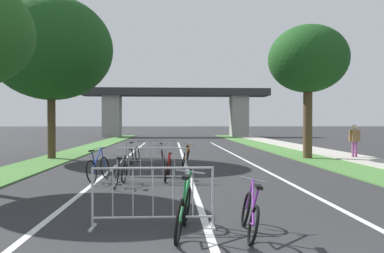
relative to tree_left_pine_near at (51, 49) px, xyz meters
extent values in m
cube|color=#477A38|center=(0.16, 5.45, -5.39)|extent=(2.05, 50.81, 0.05)
cube|color=#477A38|center=(12.79, 5.45, -5.39)|extent=(2.05, 50.81, 0.05)
cube|color=#ADA89E|center=(14.91, 5.45, -5.38)|extent=(2.19, 50.81, 0.08)
cube|color=silver|center=(6.47, -0.64, -5.41)|extent=(0.14, 29.39, 0.01)
cube|color=silver|center=(9.39, -0.64, -5.41)|extent=(0.14, 29.39, 0.01)
cube|color=silver|center=(3.56, -0.64, -5.41)|extent=(0.14, 29.39, 0.01)
cube|color=#2D2D30|center=(6.47, 26.65, 0.06)|extent=(22.84, 3.30, 0.88)
cube|color=gray|center=(-1.35, 26.65, -2.90)|extent=(2.07, 2.40, 5.04)
cube|color=gray|center=(14.30, 26.65, -2.90)|extent=(2.07, 2.40, 5.04)
cylinder|color=#4C3823|center=(0.00, 0.00, -3.82)|extent=(0.38, 0.38, 3.20)
ellipsoid|color=#194719|center=(0.00, 0.00, 0.01)|extent=(5.94, 5.94, 5.05)
cylinder|color=#4C3823|center=(12.59, -0.60, -3.68)|extent=(0.44, 0.44, 3.48)
ellipsoid|color=#194719|center=(12.59, -0.60, -0.48)|extent=(3.88, 3.88, 3.30)
cylinder|color=#ADADB2|center=(4.51, -11.86, -4.89)|extent=(0.04, 0.04, 1.05)
cube|color=#ADADB2|center=(4.51, -11.86, -5.40)|extent=(0.06, 0.44, 0.03)
cylinder|color=#ADADB2|center=(6.58, -11.87, -4.89)|extent=(0.04, 0.04, 1.05)
cube|color=#ADADB2|center=(6.58, -11.87, -5.40)|extent=(0.06, 0.44, 0.03)
cylinder|color=#ADADB2|center=(5.55, -11.87, -4.39)|extent=(2.07, 0.06, 0.04)
cylinder|color=#ADADB2|center=(5.55, -11.87, -5.24)|extent=(2.07, 0.06, 0.04)
cylinder|color=#ADADB2|center=(4.86, -11.86, -4.80)|extent=(0.02, 0.02, 0.87)
cylinder|color=#ADADB2|center=(5.20, -11.86, -4.80)|extent=(0.02, 0.02, 0.87)
cylinder|color=#ADADB2|center=(5.55, -11.87, -4.80)|extent=(0.02, 0.02, 0.87)
cylinder|color=#ADADB2|center=(5.89, -11.87, -4.80)|extent=(0.02, 0.02, 0.87)
cylinder|color=#ADADB2|center=(6.23, -11.87, -4.80)|extent=(0.02, 0.02, 0.87)
cylinder|color=#ADADB2|center=(4.24, -7.11, -4.89)|extent=(0.04, 0.04, 1.05)
cube|color=#ADADB2|center=(4.24, -7.11, -5.40)|extent=(0.08, 0.44, 0.03)
cylinder|color=#ADADB2|center=(6.31, -7.19, -4.89)|extent=(0.04, 0.04, 1.05)
cube|color=#ADADB2|center=(6.31, -7.19, -5.40)|extent=(0.08, 0.44, 0.03)
cylinder|color=#ADADB2|center=(5.27, -7.15, -4.39)|extent=(2.07, 0.12, 0.04)
cylinder|color=#ADADB2|center=(5.27, -7.15, -5.24)|extent=(2.07, 0.12, 0.04)
cylinder|color=#ADADB2|center=(4.58, -7.13, -4.80)|extent=(0.02, 0.02, 0.87)
cylinder|color=#ADADB2|center=(4.93, -7.14, -4.80)|extent=(0.02, 0.02, 0.87)
cylinder|color=#ADADB2|center=(5.27, -7.15, -4.80)|extent=(0.02, 0.02, 0.87)
cylinder|color=#ADADB2|center=(5.62, -7.17, -4.80)|extent=(0.02, 0.02, 0.87)
cylinder|color=#ADADB2|center=(5.96, -7.18, -4.80)|extent=(0.02, 0.02, 0.87)
cylinder|color=#ADADB2|center=(3.94, -2.47, -4.89)|extent=(0.04, 0.04, 1.05)
cube|color=#ADADB2|center=(3.94, -2.47, -5.40)|extent=(0.07, 0.44, 0.03)
cylinder|color=#ADADB2|center=(6.00, -2.41, -4.89)|extent=(0.04, 0.04, 1.05)
cube|color=#ADADB2|center=(6.00, -2.41, -5.40)|extent=(0.07, 0.44, 0.03)
cylinder|color=#ADADB2|center=(4.97, -2.44, -4.39)|extent=(2.07, 0.09, 0.04)
cylinder|color=#ADADB2|center=(4.97, -2.44, -5.24)|extent=(2.07, 0.09, 0.04)
cylinder|color=#ADADB2|center=(4.28, -2.46, -4.80)|extent=(0.02, 0.02, 0.87)
cylinder|color=#ADADB2|center=(4.62, -2.45, -4.80)|extent=(0.02, 0.02, 0.87)
cylinder|color=#ADADB2|center=(4.97, -2.44, -4.80)|extent=(0.02, 0.02, 0.87)
cylinder|color=#ADADB2|center=(5.31, -2.43, -4.80)|extent=(0.02, 0.02, 0.87)
cylinder|color=#ADADB2|center=(5.66, -2.42, -4.80)|extent=(0.02, 0.02, 0.87)
torus|color=black|center=(5.98, -12.79, -5.07)|extent=(0.23, 0.71, 0.70)
torus|color=black|center=(6.13, -11.79, -5.07)|extent=(0.23, 0.71, 0.70)
cylinder|color=#1E7238|center=(6.08, -12.32, -4.77)|extent=(0.26, 0.97, 0.64)
cylinder|color=#1E7238|center=(6.05, -12.51, -4.78)|extent=(0.11, 0.13, 0.69)
cylinder|color=#1E7238|center=(6.00, -12.63, -5.10)|extent=(0.07, 0.33, 0.08)
cylinder|color=#1E7238|center=(6.16, -11.82, -4.77)|extent=(0.10, 0.10, 0.61)
cube|color=black|center=(6.08, -12.55, -4.44)|extent=(0.14, 0.25, 0.06)
cylinder|color=#99999E|center=(6.19, -11.85, -4.46)|extent=(0.50, 0.10, 0.08)
torus|color=black|center=(5.79, -6.25, -5.10)|extent=(0.18, 0.65, 0.64)
torus|color=black|center=(5.71, -7.24, -5.10)|extent=(0.18, 0.65, 0.64)
cylinder|color=red|center=(5.79, -6.72, -4.80)|extent=(0.05, 0.97, 0.63)
cylinder|color=red|center=(5.80, -6.53, -4.86)|extent=(0.13, 0.11, 0.58)
cylinder|color=red|center=(5.77, -6.41, -5.12)|extent=(0.06, 0.32, 0.08)
cylinder|color=red|center=(5.76, -7.22, -4.80)|extent=(0.13, 0.09, 0.60)
cube|color=black|center=(5.84, -6.50, -4.58)|extent=(0.12, 0.25, 0.06)
cylinder|color=#99999E|center=(5.80, -7.20, -4.50)|extent=(0.44, 0.06, 0.09)
torus|color=black|center=(7.06, -12.88, -5.11)|extent=(0.23, 0.62, 0.60)
torus|color=black|center=(7.16, -11.89, -5.11)|extent=(0.23, 0.62, 0.60)
cylinder|color=#662884|center=(7.17, -12.42, -4.85)|extent=(0.25, 0.96, 0.56)
cylinder|color=#662884|center=(7.14, -12.60, -4.87)|extent=(0.16, 0.13, 0.58)
cylinder|color=#662884|center=(7.07, -12.72, -5.14)|extent=(0.05, 0.33, 0.07)
cylinder|color=#662884|center=(7.22, -11.92, -4.85)|extent=(0.15, 0.10, 0.53)
cube|color=black|center=(7.20, -12.65, -4.59)|extent=(0.13, 0.25, 0.07)
cylinder|color=#99999E|center=(7.27, -11.95, -4.59)|extent=(0.43, 0.07, 0.12)
torus|color=black|center=(4.12, -2.44, -5.07)|extent=(0.22, 0.70, 0.69)
torus|color=black|center=(4.30, -1.36, -5.07)|extent=(0.22, 0.70, 0.69)
cylinder|color=silver|center=(4.18, -1.92, -4.79)|extent=(0.15, 1.07, 0.60)
cylinder|color=silver|center=(4.15, -2.13, -4.81)|extent=(0.13, 0.12, 0.63)
cylinder|color=silver|center=(4.16, -2.27, -5.10)|extent=(0.09, 0.36, 0.08)
cylinder|color=silver|center=(4.27, -1.38, -4.79)|extent=(0.11, 0.08, 0.57)
cube|color=black|center=(4.11, -2.16, -4.50)|extent=(0.14, 0.25, 0.06)
cylinder|color=#99999E|center=(4.24, -1.40, -4.51)|extent=(0.53, 0.11, 0.08)
torus|color=black|center=(6.39, -3.42, -5.09)|extent=(0.28, 0.67, 0.64)
torus|color=black|center=(6.57, -2.35, -5.09)|extent=(0.28, 0.67, 0.64)
cylinder|color=orange|center=(6.53, -2.92, -4.83)|extent=(0.32, 1.03, 0.56)
cylinder|color=orange|center=(6.49, -3.12, -4.87)|extent=(0.15, 0.14, 0.55)
cylinder|color=orange|center=(6.42, -3.25, -5.12)|extent=(0.07, 0.35, 0.08)
cylinder|color=orange|center=(6.62, -2.38, -4.83)|extent=(0.14, 0.11, 0.53)
cube|color=black|center=(6.54, -3.17, -4.60)|extent=(0.15, 0.25, 0.07)
cylinder|color=#99999E|center=(6.67, -2.42, -4.57)|extent=(0.48, 0.11, 0.13)
torus|color=black|center=(5.52, -2.34, -5.07)|extent=(0.16, 0.69, 0.69)
torus|color=black|center=(5.52, -3.31, -5.07)|extent=(0.16, 0.69, 0.69)
cylinder|color=#B7B7BC|center=(5.47, -2.80, -4.79)|extent=(0.13, 0.95, 0.60)
cylinder|color=#B7B7BC|center=(5.48, -2.62, -4.82)|extent=(0.14, 0.12, 0.62)
cylinder|color=#B7B7BC|center=(5.52, -2.50, -5.10)|extent=(0.04, 0.32, 0.08)
cylinder|color=#B7B7BC|center=(5.47, -3.29, -4.79)|extent=(0.13, 0.09, 0.57)
cube|color=black|center=(5.43, -2.59, -4.52)|extent=(0.11, 0.24, 0.06)
cylinder|color=#99999E|center=(5.43, -3.26, -4.51)|extent=(0.54, 0.03, 0.11)
torus|color=black|center=(4.33, -8.15, -5.12)|extent=(0.16, 0.61, 0.61)
torus|color=black|center=(4.45, -7.17, -5.12)|extent=(0.16, 0.61, 0.61)
cylinder|color=black|center=(4.41, -7.69, -4.86)|extent=(0.20, 0.96, 0.55)
cylinder|color=black|center=(4.39, -7.88, -4.88)|extent=(0.09, 0.12, 0.56)
cylinder|color=black|center=(4.35, -8.00, -5.14)|extent=(0.06, 0.32, 0.07)
cylinder|color=black|center=(4.47, -7.20, -4.86)|extent=(0.09, 0.10, 0.52)
cube|color=black|center=(4.41, -7.91, -4.60)|extent=(0.13, 0.25, 0.06)
cylinder|color=#99999E|center=(4.49, -7.22, -4.60)|extent=(0.56, 0.09, 0.08)
torus|color=black|center=(3.50, -7.27, -5.07)|extent=(0.29, 0.72, 0.69)
torus|color=black|center=(3.71, -6.21, -5.07)|extent=(0.29, 0.72, 0.69)
cylinder|color=#1E389E|center=(3.54, -6.75, -4.75)|extent=(0.13, 1.06, 0.68)
cylinder|color=#1E389E|center=(3.51, -6.96, -4.79)|extent=(0.17, 0.10, 0.66)
cylinder|color=#1E389E|center=(3.54, -7.10, -5.09)|extent=(0.10, 0.35, 0.08)
cylinder|color=#1E389E|center=(3.65, -6.22, -4.75)|extent=(0.16, 0.07, 0.65)
cube|color=black|center=(3.45, -6.98, -4.47)|extent=(0.15, 0.26, 0.07)
cylinder|color=#99999E|center=(3.59, -6.24, -4.43)|extent=(0.42, 0.11, 0.10)
cylinder|color=#994C8C|center=(15.10, -0.51, -5.00)|extent=(0.12, 0.12, 0.84)
cylinder|color=#994C8C|center=(14.92, -0.55, -5.00)|extent=(0.12, 0.12, 0.84)
cube|color=olive|center=(15.01, -0.53, -4.28)|extent=(0.51, 0.37, 0.60)
cylinder|color=olive|center=(15.26, -0.48, -4.30)|extent=(0.10, 0.10, 0.54)
cylinder|color=olive|center=(14.76, -0.58, -4.30)|extent=(0.10, 0.10, 0.54)
sphere|color=beige|center=(15.01, -0.53, -3.83)|extent=(0.23, 0.23, 0.23)
camera|label=1|loc=(5.86, -18.13, -3.60)|focal=33.95mm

